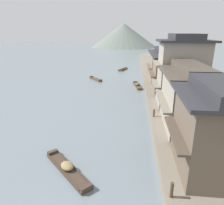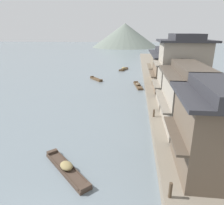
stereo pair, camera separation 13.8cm
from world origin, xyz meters
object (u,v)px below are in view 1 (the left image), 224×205
house_waterfront_far (162,64)px  boat_moored_third (67,169)px  boat_moored_far (137,85)px  mooring_post_dock_near (172,190)px  house_waterfront_tall (182,71)px  house_waterfront_nearest (214,129)px  boat_moored_second (123,69)px  house_waterfront_second (188,97)px  mooring_post_dock_mid (154,113)px  boat_moored_nearest (96,79)px  house_waterfront_narrow (169,71)px

house_waterfront_far → boat_moored_third: bearing=-109.5°
boat_moored_far → mooring_post_dock_near: bearing=-86.8°
boat_moored_third → house_waterfront_far: (10.02, 28.26, 3.69)m
house_waterfront_tall → house_waterfront_nearest: bearing=-92.7°
boat_moored_second → house_waterfront_tall: (8.87, -29.46, 4.94)m
house_waterfront_second → mooring_post_dock_mid: bearing=144.6°
boat_moored_third → house_waterfront_nearest: size_ratio=0.74×
boat_moored_nearest → house_waterfront_tall: bearing=-49.9°
boat_moored_third → house_waterfront_tall: size_ratio=0.53×
house_waterfront_tall → mooring_post_dock_near: size_ratio=8.96×
house_waterfront_narrow → house_waterfront_far: same height
house_waterfront_nearest → house_waterfront_narrow: size_ratio=0.89×
boat_moored_second → house_waterfront_nearest: 44.18m
boat_moored_nearest → boat_moored_third: bearing=-83.6°
boat_moored_far → mooring_post_dock_mid: 17.02m
boat_moored_second → boat_moored_third: boat_moored_second is taller
house_waterfront_narrow → mooring_post_dock_near: (-3.13, -23.78, -2.51)m
boat_moored_nearest → house_waterfront_second: size_ratio=0.49×
mooring_post_dock_near → boat_moored_nearest: bearing=107.4°
boat_moored_nearest → boat_moored_third: (3.45, -30.61, 0.06)m
boat_moored_second → mooring_post_dock_mid: 34.68m
mooring_post_dock_mid → boat_moored_second: bearing=98.8°
house_waterfront_nearest → house_waterfront_tall: size_ratio=0.72×
boat_moored_nearest → house_waterfront_nearest: (13.39, -30.49, 3.77)m
boat_moored_nearest → house_waterfront_narrow: size_ratio=0.55×
boat_moored_nearest → house_waterfront_tall: house_waterfront_tall is taller
boat_moored_far → mooring_post_dock_mid: (1.59, -16.90, 1.14)m
boat_moored_nearest → house_waterfront_nearest: bearing=-66.3°
boat_moored_second → boat_moored_far: size_ratio=0.78×
boat_moored_far → house_waterfront_narrow: size_ratio=0.80×
boat_moored_nearest → boat_moored_second: bearing=67.9°
house_waterfront_nearest → mooring_post_dock_mid: 9.80m
house_waterfront_tall → house_waterfront_second: bearing=-95.5°
boat_moored_second → house_waterfront_far: size_ratio=0.58×
boat_moored_second → house_waterfront_second: house_waterfront_second is taller
house_waterfront_tall → mooring_post_dock_mid: (-3.55, -4.80, -3.89)m
boat_moored_nearest → boat_moored_far: boat_moored_far is taller
mooring_post_dock_mid → house_waterfront_narrow: bearing=75.2°
boat_moored_third → mooring_post_dock_mid: 11.57m
boat_moored_nearest → house_waterfront_narrow: (13.62, -9.63, 3.76)m
house_waterfront_second → mooring_post_dock_near: house_waterfront_second is taller
boat_moored_second → boat_moored_nearest: bearing=-112.1°
house_waterfront_narrow → mooring_post_dock_mid: bearing=-104.8°
boat_moored_nearest → house_waterfront_tall: (14.04, -16.70, 5.07)m
house_waterfront_nearest → mooring_post_dock_mid: size_ratio=7.46×
boat_moored_far → mooring_post_dock_near: size_ratio=5.86×
house_waterfront_narrow → mooring_post_dock_mid: (-3.13, -11.87, -2.58)m
boat_moored_far → boat_moored_nearest: bearing=152.7°
house_waterfront_far → house_waterfront_narrow: bearing=-88.8°
boat_moored_far → house_waterfront_far: house_waterfront_far is taller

